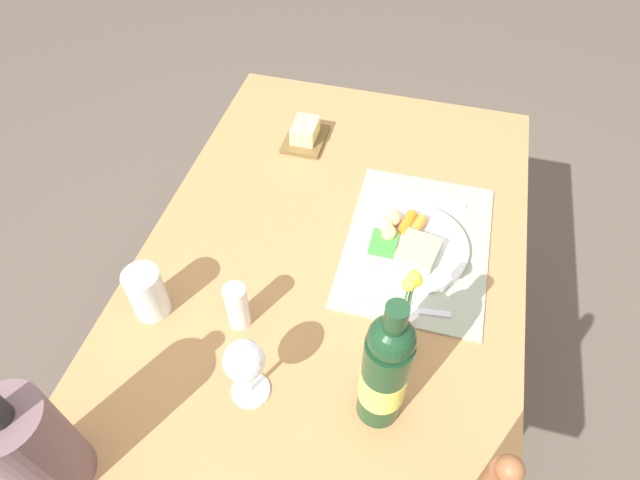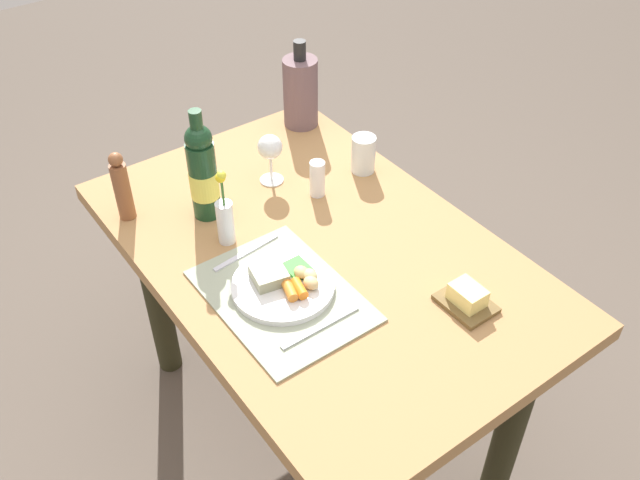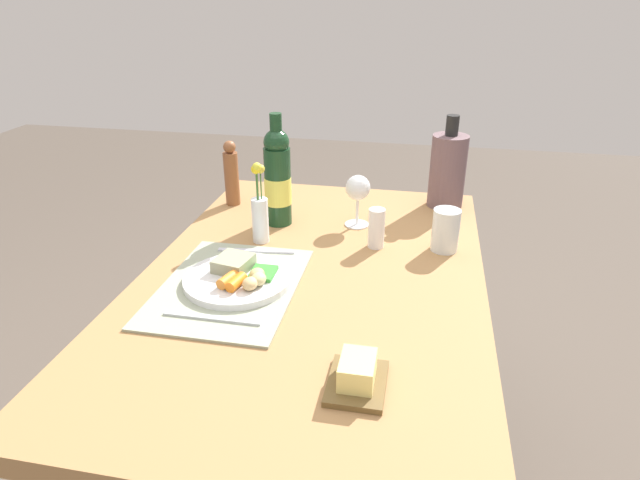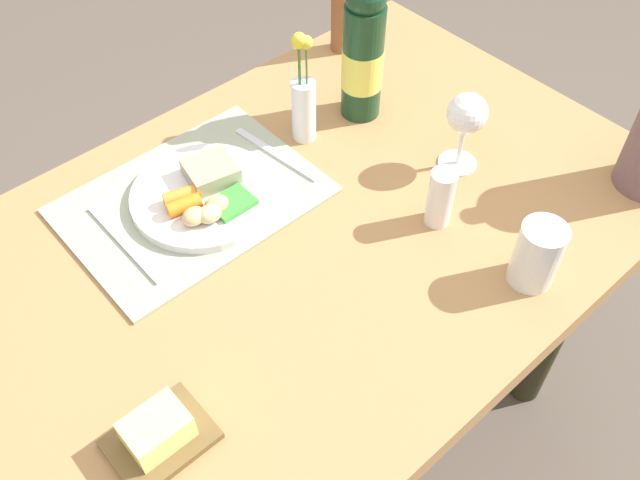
{
  "view_description": "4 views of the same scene",
  "coord_description": "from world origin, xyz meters",
  "px_view_note": "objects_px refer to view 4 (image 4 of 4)",
  "views": [
    {
      "loc": [
        -0.68,
        -0.16,
        1.66
      ],
      "look_at": [
        0.02,
        0.03,
        0.79
      ],
      "focal_mm": 30.08,
      "sensor_mm": 36.0,
      "label": 1
    },
    {
      "loc": [
        1.09,
        -0.79,
        1.93
      ],
      "look_at": [
        0.07,
        -0.04,
        0.85
      ],
      "focal_mm": 39.27,
      "sensor_mm": 36.0,
      "label": 2
    },
    {
      "loc": [
        1.11,
        0.24,
        1.39
      ],
      "look_at": [
        0.01,
        0.02,
        0.86
      ],
      "focal_mm": 30.63,
      "sensor_mm": 36.0,
      "label": 3
    },
    {
      "loc": [
        0.47,
        0.58,
        1.6
      ],
      "look_at": [
        0.02,
        0.08,
        0.81
      ],
      "focal_mm": 38.57,
      "sensor_mm": 36.0,
      "label": 4
    }
  ],
  "objects_px": {
    "water_tumbler": "(536,258)",
    "wine_glass": "(467,116)",
    "wine_bottle": "(363,50)",
    "dinner_plate": "(205,194)",
    "salt_shaker": "(440,198)",
    "dining_table": "(301,278)",
    "butter_dish": "(158,434)",
    "pepper_mill": "(342,7)",
    "flower_vase": "(303,101)",
    "fork": "(276,154)",
    "knife": "(124,243)"
  },
  "relations": [
    {
      "from": "pepper_mill",
      "to": "butter_dish",
      "type": "bearing_deg",
      "value": 32.64
    },
    {
      "from": "flower_vase",
      "to": "wine_glass",
      "type": "relative_size",
      "value": 1.48
    },
    {
      "from": "wine_bottle",
      "to": "salt_shaker",
      "type": "xyz_separation_m",
      "value": [
        0.1,
        0.29,
        -0.08
      ]
    },
    {
      "from": "dining_table",
      "to": "butter_dish",
      "type": "bearing_deg",
      "value": 23.21
    },
    {
      "from": "dining_table",
      "to": "wine_glass",
      "type": "bearing_deg",
      "value": 168.36
    },
    {
      "from": "dinner_plate",
      "to": "butter_dish",
      "type": "xyz_separation_m",
      "value": [
        0.29,
        0.31,
        0.0
      ]
    },
    {
      "from": "pepper_mill",
      "to": "wine_glass",
      "type": "height_order",
      "value": "pepper_mill"
    },
    {
      "from": "dining_table",
      "to": "knife",
      "type": "bearing_deg",
      "value": -34.95
    },
    {
      "from": "butter_dish",
      "to": "pepper_mill",
      "type": "height_order",
      "value": "pepper_mill"
    },
    {
      "from": "salt_shaker",
      "to": "flower_vase",
      "type": "xyz_separation_m",
      "value": [
        0.03,
        -0.31,
        0.03
      ]
    },
    {
      "from": "butter_dish",
      "to": "wine_glass",
      "type": "xyz_separation_m",
      "value": [
        -0.69,
        -0.09,
        0.09
      ]
    },
    {
      "from": "dining_table",
      "to": "flower_vase",
      "type": "height_order",
      "value": "flower_vase"
    },
    {
      "from": "dining_table",
      "to": "wine_bottle",
      "type": "relative_size",
      "value": 3.95
    },
    {
      "from": "knife",
      "to": "wine_bottle",
      "type": "bearing_deg",
      "value": 179.44
    },
    {
      "from": "dining_table",
      "to": "fork",
      "type": "distance_m",
      "value": 0.23
    },
    {
      "from": "pepper_mill",
      "to": "knife",
      "type": "bearing_deg",
      "value": 15.59
    },
    {
      "from": "dinner_plate",
      "to": "dining_table",
      "type": "bearing_deg",
      "value": 115.85
    },
    {
      "from": "wine_bottle",
      "to": "pepper_mill",
      "type": "relative_size",
      "value": 1.57
    },
    {
      "from": "dining_table",
      "to": "dinner_plate",
      "type": "height_order",
      "value": "dinner_plate"
    },
    {
      "from": "dining_table",
      "to": "pepper_mill",
      "type": "distance_m",
      "value": 0.57
    },
    {
      "from": "wine_bottle",
      "to": "pepper_mill",
      "type": "height_order",
      "value": "wine_bottle"
    },
    {
      "from": "fork",
      "to": "knife",
      "type": "height_order",
      "value": "same"
    },
    {
      "from": "dinner_plate",
      "to": "fork",
      "type": "bearing_deg",
      "value": -177.1
    },
    {
      "from": "dining_table",
      "to": "fork",
      "type": "relative_size",
      "value": 6.34
    },
    {
      "from": "dinner_plate",
      "to": "wine_glass",
      "type": "xyz_separation_m",
      "value": [
        -0.39,
        0.22,
        0.09
      ]
    },
    {
      "from": "dinner_plate",
      "to": "fork",
      "type": "distance_m",
      "value": 0.16
    },
    {
      "from": "pepper_mill",
      "to": "water_tumbler",
      "type": "bearing_deg",
      "value": 72.56
    },
    {
      "from": "salt_shaker",
      "to": "wine_glass",
      "type": "relative_size",
      "value": 0.71
    },
    {
      "from": "salt_shaker",
      "to": "butter_dish",
      "type": "bearing_deg",
      "value": 2.6
    },
    {
      "from": "wine_glass",
      "to": "wine_bottle",
      "type": "bearing_deg",
      "value": -83.14
    },
    {
      "from": "butter_dish",
      "to": "dinner_plate",
      "type": "bearing_deg",
      "value": -133.17
    },
    {
      "from": "knife",
      "to": "salt_shaker",
      "type": "relative_size",
      "value": 1.97
    },
    {
      "from": "butter_dish",
      "to": "salt_shaker",
      "type": "distance_m",
      "value": 0.56
    },
    {
      "from": "dinner_plate",
      "to": "salt_shaker",
      "type": "xyz_separation_m",
      "value": [
        -0.26,
        0.29,
        0.03
      ]
    },
    {
      "from": "butter_dish",
      "to": "water_tumbler",
      "type": "xyz_separation_m",
      "value": [
        -0.57,
        0.15,
        0.03
      ]
    },
    {
      "from": "dining_table",
      "to": "fork",
      "type": "height_order",
      "value": "fork"
    },
    {
      "from": "water_tumbler",
      "to": "wine_glass",
      "type": "xyz_separation_m",
      "value": [
        -0.11,
        -0.24,
        0.06
      ]
    },
    {
      "from": "dinner_plate",
      "to": "wine_glass",
      "type": "distance_m",
      "value": 0.46
    },
    {
      "from": "dinner_plate",
      "to": "fork",
      "type": "xyz_separation_m",
      "value": [
        -0.16,
        -0.01,
        -0.01
      ]
    },
    {
      "from": "knife",
      "to": "salt_shaker",
      "type": "height_order",
      "value": "salt_shaker"
    },
    {
      "from": "pepper_mill",
      "to": "water_tumbler",
      "type": "xyz_separation_m",
      "value": [
        0.2,
        0.65,
        -0.05
      ]
    },
    {
      "from": "dining_table",
      "to": "fork",
      "type": "bearing_deg",
      "value": -117.43
    },
    {
      "from": "dinner_plate",
      "to": "pepper_mill",
      "type": "relative_size",
      "value": 1.22
    },
    {
      "from": "dining_table",
      "to": "salt_shaker",
      "type": "relative_size",
      "value": 11.79
    },
    {
      "from": "butter_dish",
      "to": "flower_vase",
      "type": "bearing_deg",
      "value": -147.95
    },
    {
      "from": "water_tumbler",
      "to": "wine_glass",
      "type": "height_order",
      "value": "wine_glass"
    },
    {
      "from": "wine_bottle",
      "to": "salt_shaker",
      "type": "distance_m",
      "value": 0.32
    },
    {
      "from": "dining_table",
      "to": "salt_shaker",
      "type": "distance_m",
      "value": 0.29
    },
    {
      "from": "wine_bottle",
      "to": "dinner_plate",
      "type": "bearing_deg",
      "value": 0.49
    },
    {
      "from": "wine_bottle",
      "to": "fork",
      "type": "bearing_deg",
      "value": -1.39
    }
  ]
}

